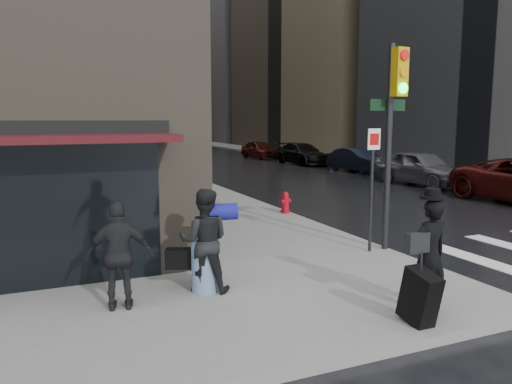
# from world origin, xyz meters

# --- Properties ---
(ground) EXTENTS (140.00, 140.00, 0.00)m
(ground) POSITION_xyz_m (0.00, 0.00, 0.00)
(ground) COLOR black
(ground) RESTS_ON ground
(sidewalk_left) EXTENTS (4.00, 50.00, 0.15)m
(sidewalk_left) POSITION_xyz_m (0.00, 27.00, 0.07)
(sidewalk_left) COLOR slate
(sidewalk_left) RESTS_ON ground
(sidewalk_right) EXTENTS (3.00, 50.00, 0.15)m
(sidewalk_right) POSITION_xyz_m (13.50, 27.00, 0.07)
(sidewalk_right) COLOR slate
(sidewalk_right) RESTS_ON ground
(bldg_right_far) EXTENTS (22.00, 20.00, 25.00)m
(bldg_right_far) POSITION_xyz_m (26.00, 58.00, 12.50)
(bldg_right_far) COLOR slate
(bldg_right_far) RESTS_ON ground
(bldg_distant) EXTENTS (40.00, 12.00, 32.00)m
(bldg_distant) POSITION_xyz_m (6.00, 78.00, 16.00)
(bldg_distant) COLOR slate
(bldg_distant) RESTS_ON ground
(man_overcoat) EXTENTS (0.94, 0.92, 1.85)m
(man_overcoat) POSITION_xyz_m (0.15, -1.29, 0.92)
(man_overcoat) COLOR black
(man_overcoat) RESTS_ON ground
(man_jeans) EXTENTS (1.18, 0.98, 1.70)m
(man_jeans) POSITION_xyz_m (-2.53, 0.87, 1.00)
(man_jeans) COLOR black
(man_jeans) RESTS_ON ground
(man_greycoat) EXTENTS (1.02, 0.57, 1.64)m
(man_greycoat) POSITION_xyz_m (-3.90, 0.62, 0.97)
(man_greycoat) COLOR black
(man_greycoat) RESTS_ON ground
(traffic_light) EXTENTS (1.08, 0.53, 4.35)m
(traffic_light) POSITION_xyz_m (1.87, 1.80, 2.95)
(traffic_light) COLOR black
(traffic_light) RESTS_ON ground
(fire_hydrant) EXTENTS (0.37, 0.28, 0.65)m
(fire_hydrant) POSITION_xyz_m (1.80, 6.51, 0.44)
(fire_hydrant) COLOR #A70A18
(fire_hydrant) RESTS_ON ground
(parked_car_1) EXTENTS (2.27, 4.77, 1.57)m
(parked_car_1) POSITION_xyz_m (10.81, 10.86, 0.79)
(parked_car_1) COLOR #4E4E53
(parked_car_1) RESTS_ON ground
(parked_car_2) EXTENTS (1.80, 4.18, 1.34)m
(parked_car_2) POSITION_xyz_m (11.41, 16.55, 0.67)
(parked_car_2) COLOR black
(parked_car_2) RESTS_ON ground
(parked_car_3) EXTENTS (2.18, 4.83, 1.37)m
(parked_car_3) POSITION_xyz_m (11.00, 22.24, 0.69)
(parked_car_3) COLOR black
(parked_car_3) RESTS_ON ground
(parked_car_4) EXTENTS (1.77, 3.99, 1.34)m
(parked_car_4) POSITION_xyz_m (10.41, 27.94, 0.67)
(parked_car_4) COLOR #400F0C
(parked_car_4) RESTS_ON ground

